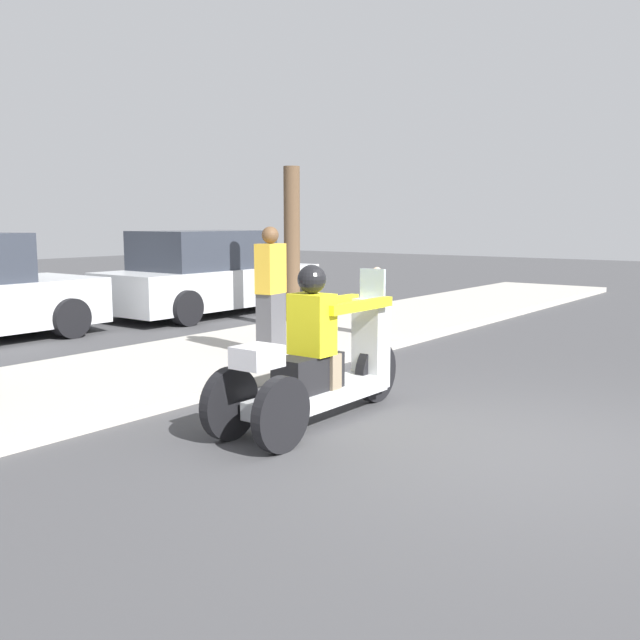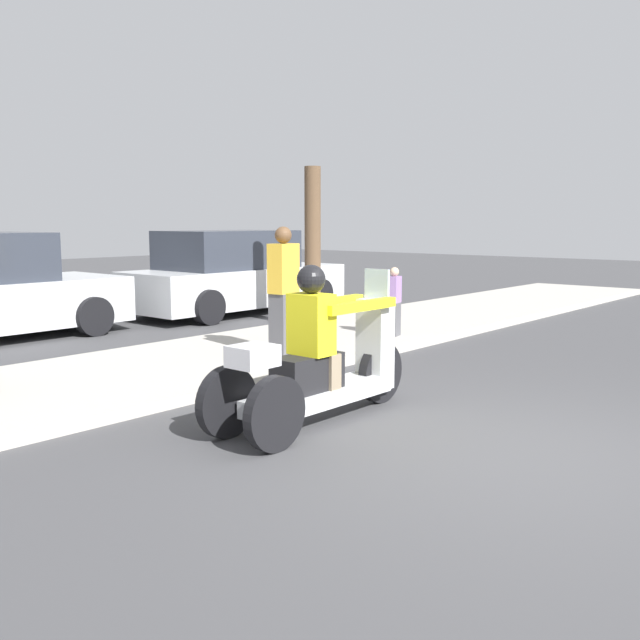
{
  "view_description": "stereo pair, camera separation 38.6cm",
  "coord_description": "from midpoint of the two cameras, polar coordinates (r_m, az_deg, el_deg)",
  "views": [
    {
      "loc": [
        -5.4,
        -2.08,
        1.85
      ],
      "look_at": [
        -0.29,
        1.81,
        0.95
      ],
      "focal_mm": 40.0,
      "sensor_mm": 36.0,
      "label": 1
    },
    {
      "loc": [
        -5.16,
        -2.38,
        1.85
      ],
      "look_at": [
        -0.29,
        1.81,
        0.95
      ],
      "focal_mm": 40.0,
      "sensor_mm": 36.0,
      "label": 2
    }
  ],
  "objects": [
    {
      "name": "spectator_mid_group",
      "position": [
        10.84,
        3.54,
        1.41
      ],
      "size": [
        0.28,
        0.21,
        1.04
      ],
      "color": "#515156",
      "rests_on": "sidewalk_strip"
    },
    {
      "name": "sidewalk_strip",
      "position": [
        8.82,
        -14.78,
        -4.04
      ],
      "size": [
        28.0,
        2.8,
        0.12
      ],
      "color": "#B2ADA3",
      "rests_on": "ground"
    },
    {
      "name": "tree_trunk",
      "position": [
        12.39,
        -3.16,
        6.05
      ],
      "size": [
        0.28,
        0.28,
        2.66
      ],
      "color": "brown",
      "rests_on": "sidewalk_strip"
    },
    {
      "name": "motorcycle_trike",
      "position": [
        6.55,
        -1.74,
        -3.73
      ],
      "size": [
        2.46,
        0.67,
        1.46
      ],
      "color": "black",
      "rests_on": "ground"
    },
    {
      "name": "spectator_far_back",
      "position": [
        9.21,
        -5.16,
        2.11
      ],
      "size": [
        0.42,
        0.29,
        1.66
      ],
      "color": "#515156",
      "rests_on": "sidewalk_strip"
    },
    {
      "name": "ground_plane",
      "position": [
        6.02,
        13.85,
        -10.18
      ],
      "size": [
        60.0,
        60.0,
        0.0
      ],
      "primitive_type": "plane",
      "color": "#424244"
    },
    {
      "name": "parked_car_lot_center",
      "position": [
        14.45,
        -9.56,
        3.55
      ],
      "size": [
        4.7,
        2.01,
        1.66
      ],
      "color": "silver",
      "rests_on": "ground"
    }
  ]
}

